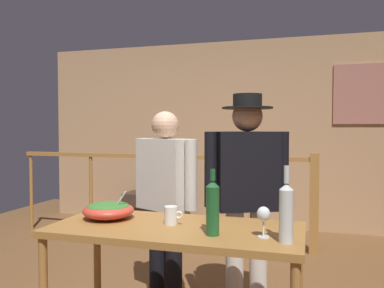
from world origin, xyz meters
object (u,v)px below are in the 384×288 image
at_px(serving_table, 176,241).
at_px(stair_railing, 204,183).
at_px(wine_bottle_clear, 286,212).
at_px(person_standing_right, 247,185).
at_px(tv_console, 156,209).
at_px(mug_white, 171,215).
at_px(flat_screen_tv, 155,177).
at_px(wine_glass, 263,216).
at_px(wine_bottle_green, 213,207).
at_px(salad_bowl, 108,210).
at_px(framed_picture, 362,94).
at_px(person_standing_left, 165,192).

bearing_deg(serving_table, stair_railing, 100.82).
bearing_deg(wine_bottle_clear, person_standing_right, 111.38).
height_order(tv_console, mug_white, mug_white).
bearing_deg(serving_table, mug_white, 140.85).
height_order(flat_screen_tv, wine_glass, wine_glass).
relative_size(wine_bottle_green, person_standing_right, 0.22).
distance_m(wine_bottle_green, mug_white, 0.35).
height_order(serving_table, mug_white, mug_white).
xyz_separation_m(stair_railing, wine_glass, (0.97, -2.46, 0.20)).
relative_size(stair_railing, salad_bowl, 11.74).
bearing_deg(stair_railing, wine_glass, -68.39).
height_order(framed_picture, wine_bottle_green, framed_picture).
relative_size(flat_screen_tv, person_standing_right, 0.32).
bearing_deg(flat_screen_tv, person_standing_left, -66.26).
distance_m(wine_glass, person_standing_right, 0.79).
height_order(wine_bottle_clear, person_standing_left, person_standing_left).
distance_m(mug_white, person_standing_right, 0.74).
xyz_separation_m(flat_screen_tv, wine_bottle_clear, (1.99, -3.18, 0.27)).
bearing_deg(person_standing_right, flat_screen_tv, -79.32).
height_order(tv_console, wine_bottle_green, wine_bottle_green).
bearing_deg(wine_glass, stair_railing, 111.61).
relative_size(stair_railing, person_standing_right, 2.33).
bearing_deg(tv_console, person_standing_left, -66.54).
relative_size(stair_railing, wine_glass, 23.24).
bearing_deg(wine_bottle_clear, stair_railing, 113.44).
height_order(framed_picture, serving_table, framed_picture).
xyz_separation_m(wine_bottle_green, person_standing_right, (0.06, 0.80, 0.01)).
bearing_deg(wine_glass, wine_bottle_green, -172.76).
xyz_separation_m(serving_table, person_standing_right, (0.32, 0.67, 0.25)).
bearing_deg(person_standing_left, salad_bowl, 100.21).
relative_size(framed_picture, tv_console, 0.86).
bearing_deg(wine_glass, mug_white, 167.52).
xyz_separation_m(stair_railing, mug_white, (0.41, -2.34, 0.14)).
bearing_deg(serving_table, wine_bottle_green, -26.41).
distance_m(salad_bowl, wine_glass, 1.01).
bearing_deg(flat_screen_tv, mug_white, -66.33).
xyz_separation_m(serving_table, person_standing_left, (-0.32, 0.67, 0.17)).
relative_size(salad_bowl, person_standing_left, 0.21).
relative_size(tv_console, wine_glass, 5.48).
xyz_separation_m(serving_table, mug_white, (-0.04, 0.03, 0.14)).
xyz_separation_m(salad_bowl, wine_bottle_clear, (1.12, -0.22, 0.10)).
distance_m(stair_railing, wine_bottle_clear, 2.76).
xyz_separation_m(framed_picture, wine_bottle_clear, (-0.74, -3.50, -0.86)).
height_order(salad_bowl, wine_bottle_green, wine_bottle_green).
distance_m(stair_railing, flat_screen_tv, 1.11).
xyz_separation_m(framed_picture, stair_railing, (-1.84, -0.98, -1.10)).
xyz_separation_m(flat_screen_tv, person_standing_left, (1.03, -2.35, 0.20)).
height_order(serving_table, person_standing_right, person_standing_right).
relative_size(tv_console, wine_bottle_clear, 2.31).
bearing_deg(wine_glass, tv_console, 120.75).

